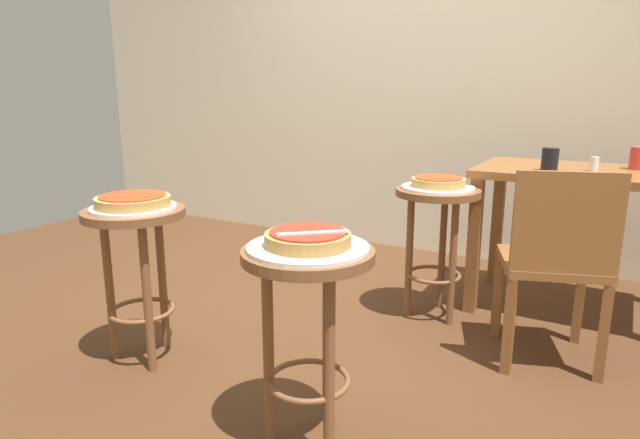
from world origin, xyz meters
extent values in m
plane|color=#4C2D19|center=(0.00, 0.00, 0.00)|extent=(6.00, 6.00, 0.00)
cube|color=beige|center=(0.00, 1.65, 1.50)|extent=(6.00, 0.10, 3.00)
cylinder|color=brown|center=(0.51, -0.72, 0.65)|extent=(0.42, 0.42, 0.03)
cylinder|color=brown|center=(0.51, -0.59, 0.32)|extent=(0.04, 0.04, 0.63)
cylinder|color=brown|center=(0.40, -0.79, 0.32)|extent=(0.04, 0.04, 0.63)
cylinder|color=brown|center=(0.62, -0.79, 0.32)|extent=(0.04, 0.04, 0.63)
torus|color=brown|center=(0.51, -0.72, 0.22)|extent=(0.28, 0.28, 0.02)
cylinder|color=silver|center=(0.51, -0.72, 0.68)|extent=(0.38, 0.38, 0.01)
cylinder|color=#B78442|center=(0.51, -0.72, 0.70)|extent=(0.27, 0.27, 0.04)
cylinder|color=red|center=(0.51, -0.72, 0.72)|extent=(0.24, 0.24, 0.01)
cylinder|color=brown|center=(-0.41, -0.58, 0.65)|extent=(0.42, 0.42, 0.03)
cylinder|color=brown|center=(-0.41, -0.45, 0.32)|extent=(0.04, 0.04, 0.63)
cylinder|color=brown|center=(-0.53, -0.64, 0.32)|extent=(0.04, 0.04, 0.63)
cylinder|color=brown|center=(-0.30, -0.64, 0.32)|extent=(0.04, 0.04, 0.63)
torus|color=brown|center=(-0.41, -0.58, 0.22)|extent=(0.28, 0.28, 0.02)
cylinder|color=silver|center=(-0.41, -0.58, 0.68)|extent=(0.35, 0.35, 0.01)
cylinder|color=tan|center=(-0.41, -0.58, 0.70)|extent=(0.30, 0.30, 0.04)
cylinder|color=red|center=(-0.41, -0.58, 0.72)|extent=(0.27, 0.27, 0.01)
cylinder|color=brown|center=(0.53, 0.49, 0.65)|extent=(0.42, 0.42, 0.03)
cylinder|color=brown|center=(0.53, 0.62, 0.32)|extent=(0.04, 0.04, 0.63)
cylinder|color=brown|center=(0.42, 0.43, 0.32)|extent=(0.04, 0.04, 0.63)
cylinder|color=brown|center=(0.64, 0.43, 0.32)|extent=(0.04, 0.04, 0.63)
torus|color=brown|center=(0.53, 0.49, 0.22)|extent=(0.28, 0.28, 0.02)
cylinder|color=white|center=(0.53, 0.49, 0.68)|extent=(0.36, 0.36, 0.01)
cylinder|color=tan|center=(0.53, 0.49, 0.70)|extent=(0.26, 0.26, 0.04)
cylinder|color=red|center=(0.53, 0.49, 0.72)|extent=(0.23, 0.23, 0.01)
cube|color=brown|center=(1.17, 0.92, 0.74)|extent=(1.06, 0.65, 0.04)
cube|color=brown|center=(0.69, 0.65, 0.36)|extent=(0.06, 0.06, 0.72)
cube|color=brown|center=(0.69, 1.20, 0.36)|extent=(0.06, 0.06, 0.72)
cylinder|color=black|center=(1.00, 0.77, 0.81)|extent=(0.08, 0.08, 0.11)
cylinder|color=red|center=(1.38, 1.05, 0.81)|extent=(0.08, 0.08, 0.11)
cylinder|color=white|center=(1.19, 0.88, 0.79)|extent=(0.04, 0.04, 0.07)
cube|color=brown|center=(1.10, 0.30, 0.43)|extent=(0.51, 0.51, 0.04)
cube|color=brown|center=(1.16, 0.13, 0.65)|extent=(0.39, 0.16, 0.40)
cube|color=brown|center=(1.21, 0.53, 0.21)|extent=(0.04, 0.04, 0.42)
cube|color=brown|center=(0.87, 0.41, 0.21)|extent=(0.04, 0.04, 0.42)
cube|color=brown|center=(1.33, 0.19, 0.21)|extent=(0.04, 0.04, 0.42)
cube|color=brown|center=(0.99, 0.07, 0.21)|extent=(0.04, 0.04, 0.42)
cube|color=silver|center=(0.54, -0.74, 0.73)|extent=(0.18, 0.16, 0.01)
camera|label=1|loc=(1.34, -2.12, 1.16)|focal=30.80mm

